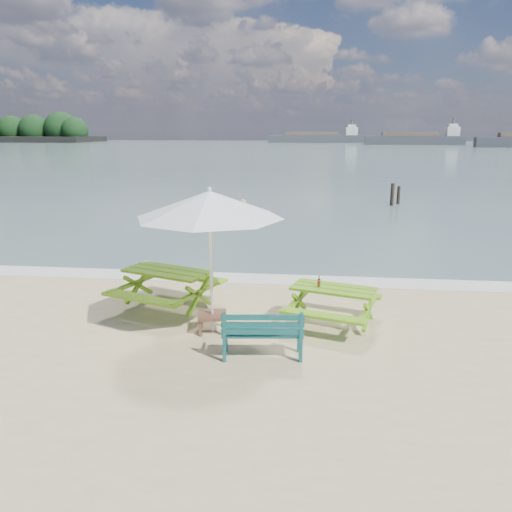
# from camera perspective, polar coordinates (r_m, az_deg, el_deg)

# --- Properties ---
(sea) EXTENTS (300.00, 300.00, 0.00)m
(sea) POSITION_cam_1_polar(r_m,az_deg,el_deg) (92.31, 5.85, 11.94)
(sea) COLOR slate
(sea) RESTS_ON ground
(foam_strip) EXTENTS (22.00, 0.90, 0.01)m
(foam_strip) POSITION_cam_1_polar(r_m,az_deg,el_deg) (12.43, 0.64, -2.63)
(foam_strip) COLOR silver
(foam_strip) RESTS_ON ground
(picnic_table_left) EXTENTS (2.32, 2.44, 0.84)m
(picnic_table_left) POSITION_cam_1_polar(r_m,az_deg,el_deg) (10.45, -10.07, -3.89)
(picnic_table_left) COLOR #689E17
(picnic_table_left) RESTS_ON ground
(picnic_table_right) EXTENTS (1.98, 2.10, 0.74)m
(picnic_table_right) POSITION_cam_1_polar(r_m,az_deg,el_deg) (9.62, 8.77, -5.75)
(picnic_table_right) COLOR #609716
(picnic_table_right) RESTS_ON ground
(park_bench) EXTENTS (1.35, 0.58, 0.81)m
(park_bench) POSITION_cam_1_polar(r_m,az_deg,el_deg) (8.25, 0.74, -9.85)
(park_bench) COLOR #104343
(park_bench) RESTS_ON ground
(side_table) EXTENTS (0.62, 0.62, 0.34)m
(side_table) POSITION_cam_1_polar(r_m,az_deg,el_deg) (9.29, -5.01, -7.53)
(side_table) COLOR brown
(side_table) RESTS_ON ground
(patio_umbrella) EXTENTS (3.09, 3.09, 2.59)m
(patio_umbrella) POSITION_cam_1_polar(r_m,az_deg,el_deg) (8.72, -5.32, 5.89)
(patio_umbrella) COLOR silver
(patio_umbrella) RESTS_ON ground
(beer_bottle) EXTENTS (0.06, 0.06, 0.23)m
(beer_bottle) POSITION_cam_1_polar(r_m,az_deg,el_deg) (9.50, 7.20, -3.04)
(beer_bottle) COLOR #974616
(beer_bottle) RESTS_ON picnic_table_right
(swimmer) EXTENTS (0.75, 0.62, 1.77)m
(swimmer) POSITION_cam_1_polar(r_m,az_deg,el_deg) (24.09, -1.54, 4.46)
(swimmer) COLOR tan
(swimmer) RESTS_ON ground
(mooring_pilings) EXTENTS (0.57, 0.77, 1.29)m
(mooring_pilings) POSITION_cam_1_polar(r_m,az_deg,el_deg) (25.65, 15.56, 6.54)
(mooring_pilings) COLOR black
(mooring_pilings) RESTS_ON ground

